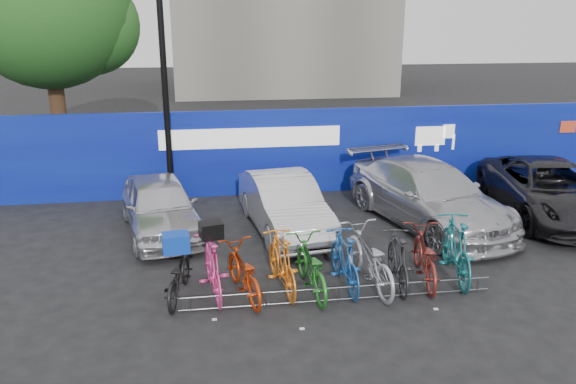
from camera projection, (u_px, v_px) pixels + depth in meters
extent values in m
plane|color=black|center=(332.00, 287.00, 10.52)|extent=(100.00, 100.00, 0.00)
cube|color=#0A108C|center=(286.00, 152.00, 15.83)|extent=(22.00, 0.15, 2.40)
cube|color=white|center=(251.00, 138.00, 15.46)|extent=(5.00, 0.02, 0.55)
cube|color=white|center=(430.00, 136.00, 16.21)|extent=(1.20, 0.02, 0.90)
cube|color=#CC4324|center=(568.00, 127.00, 16.76)|extent=(0.50, 0.02, 0.35)
cylinder|color=#382314|center=(58.00, 107.00, 18.40)|extent=(0.50, 0.50, 4.00)
sphere|color=#205C1C|center=(46.00, 5.00, 17.45)|extent=(5.20, 5.20, 5.20)
sphere|color=#205C1C|center=(89.00, 25.00, 18.08)|extent=(3.20, 3.20, 3.20)
cylinder|color=black|center=(165.00, 92.00, 14.28)|extent=(0.16, 0.16, 6.00)
cylinder|color=#595B60|center=(339.00, 288.00, 9.87)|extent=(5.60, 0.03, 0.03)
cylinder|color=#595B60|center=(339.00, 299.00, 9.93)|extent=(5.60, 0.03, 0.03)
cylinder|color=#595B60|center=(190.00, 305.00, 9.55)|extent=(0.03, 0.03, 0.28)
cylinder|color=#595B60|center=(266.00, 300.00, 9.73)|extent=(0.03, 0.03, 0.28)
cylinder|color=#595B60|center=(339.00, 295.00, 9.91)|extent=(0.03, 0.03, 0.28)
cylinder|color=#595B60|center=(410.00, 290.00, 10.09)|extent=(0.03, 0.03, 0.28)
cylinder|color=#595B60|center=(478.00, 285.00, 10.27)|extent=(0.03, 0.03, 0.28)
imported|color=silver|center=(160.00, 206.00, 12.96)|extent=(2.37, 4.14, 1.33)
imported|color=silver|center=(284.00, 204.00, 13.08)|extent=(1.94, 4.17, 1.32)
imported|color=#B3B3B8|center=(429.00, 195.00, 13.52)|extent=(3.30, 5.47, 1.48)
imported|color=black|center=(550.00, 190.00, 14.04)|extent=(3.07, 5.31, 1.39)
imported|color=black|center=(178.00, 275.00, 9.98)|extent=(0.85, 1.77, 0.89)
imported|color=#EE3C8B|center=(213.00, 266.00, 10.05)|extent=(0.76, 1.90, 1.11)
imported|color=#B23109|center=(243.00, 272.00, 10.03)|extent=(1.04, 1.90, 0.94)
imported|color=orange|center=(282.00, 262.00, 10.25)|extent=(0.75, 1.86, 1.09)
imported|color=#227423|center=(311.00, 267.00, 10.19)|extent=(0.83, 1.94, 0.99)
imported|color=#1951A2|center=(345.00, 260.00, 10.35)|extent=(0.59, 1.82, 1.08)
imported|color=#9D9EA4|center=(369.00, 258.00, 10.40)|extent=(1.00, 2.19, 1.11)
imported|color=#272729|center=(398.00, 260.00, 10.42)|extent=(0.70, 1.77, 1.04)
imported|color=maroon|center=(424.00, 256.00, 10.61)|extent=(0.99, 2.01, 1.01)
imported|color=#176C71|center=(456.00, 248.00, 10.69)|extent=(0.91, 2.11, 1.23)
cube|color=#0C35AA|center=(176.00, 243.00, 9.80)|extent=(0.51, 0.41, 0.33)
cube|color=black|center=(211.00, 230.00, 9.85)|extent=(0.45, 0.42, 0.29)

